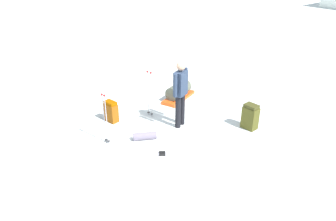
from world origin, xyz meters
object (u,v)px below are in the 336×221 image
object	(u,v)px
gear_sled	(178,92)
sleeping_mat_rolled	(145,136)
ski_poles_planted_near	(105,116)
backpack_large_dark	(250,117)
backpack_bright	(111,112)
ski_pair_near	(162,154)
ski_poles_planted_far	(150,91)
skier_standing	(180,91)

from	to	relation	value
gear_sled	sleeping_mat_rolled	world-z (taller)	gear_sled
ski_poles_planted_near	sleeping_mat_rolled	bearing A→B (deg)	68.56
backpack_large_dark	gear_sled	distance (m)	2.46
backpack_large_dark	ski_poles_planted_near	size ratio (longest dim) A/B	0.52
backpack_bright	gear_sled	size ratio (longest dim) A/B	0.43
gear_sled	sleeping_mat_rolled	size ratio (longest dim) A/B	2.36
backpack_bright	gear_sled	xyz separation A→B (m)	(-0.28, 2.24, -0.05)
ski_pair_near	sleeping_mat_rolled	world-z (taller)	sleeping_mat_rolled
ski_pair_near	ski_poles_planted_near	world-z (taller)	ski_poles_planted_near
ski_poles_planted_near	ski_poles_planted_far	size ratio (longest dim) A/B	0.99
ski_poles_planted_far	gear_sled	xyz separation A→B (m)	(-0.51, 1.22, -0.47)
skier_standing	backpack_large_dark	xyz separation A→B (m)	(1.00, 1.42, -0.64)
gear_sled	skier_standing	bearing A→B (deg)	-31.16
ski_pair_near	gear_sled	world-z (taller)	gear_sled
backpack_large_dark	ski_poles_planted_near	xyz separation A→B (m)	(-1.17, -3.31, 0.37)
gear_sled	ski_poles_planted_near	bearing A→B (deg)	-65.96
skier_standing	ski_pair_near	world-z (taller)	skier_standing
backpack_large_dark	skier_standing	bearing A→B (deg)	-125.21
ski_poles_planted_far	sleeping_mat_rolled	distance (m)	1.38
skier_standing	gear_sled	size ratio (longest dim) A/B	1.31
backpack_large_dark	sleeping_mat_rolled	bearing A→B (deg)	-108.92
skier_standing	sleeping_mat_rolled	world-z (taller)	skier_standing
ski_poles_planted_near	gear_sled	xyz separation A→B (m)	(-1.22, 2.73, -0.47)
backpack_large_dark	ski_poles_planted_near	world-z (taller)	ski_poles_planted_near
backpack_large_dark	backpack_bright	size ratio (longest dim) A/B	1.15
backpack_bright	ski_poles_planted_near	xyz separation A→B (m)	(0.93, -0.49, 0.41)
skier_standing	ski_poles_planted_near	xyz separation A→B (m)	(-0.17, -1.89, -0.26)
backpack_bright	skier_standing	bearing A→B (deg)	51.75
gear_sled	backpack_large_dark	bearing A→B (deg)	13.66
skier_standing	ski_poles_planted_near	bearing A→B (deg)	-95.20
backpack_bright	gear_sled	bearing A→B (deg)	97.19
ski_poles_planted_far	skier_standing	bearing A→B (deg)	23.57
ski_poles_planted_near	gear_sled	distance (m)	3.02
ski_pair_near	backpack_bright	size ratio (longest dim) A/B	2.78
sleeping_mat_rolled	ski_pair_near	bearing A→B (deg)	2.22
ski_poles_planted_near	ski_pair_near	bearing A→B (deg)	37.84
ski_poles_planted_near	sleeping_mat_rolled	distance (m)	1.06
backpack_large_dark	ski_poles_planted_far	distance (m)	2.64
gear_sled	sleeping_mat_rolled	bearing A→B (deg)	-51.25
ski_pair_near	sleeping_mat_rolled	distance (m)	0.77
backpack_large_dark	ski_poles_planted_near	bearing A→B (deg)	-109.55
skier_standing	gear_sled	bearing A→B (deg)	148.84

